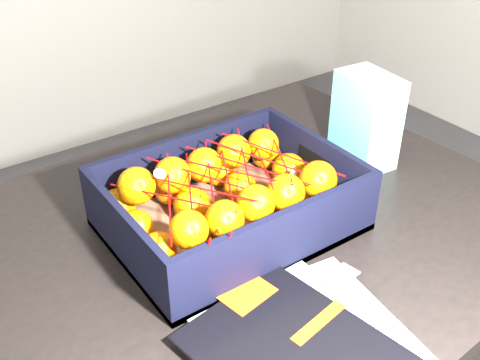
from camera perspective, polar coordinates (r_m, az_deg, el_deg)
table at (r=1.02m, az=-3.72°, el=-10.88°), size 1.25×0.88×0.75m
magazine_stack at (r=0.79m, az=7.36°, el=-16.20°), size 0.30×0.32×0.02m
produce_crate at (r=0.98m, az=-1.02°, el=-2.93°), size 0.40×0.30×0.11m
clementine_heap at (r=0.96m, az=-1.03°, el=-1.59°), size 0.37×0.28×0.11m
mesh_net at (r=0.93m, az=-1.27°, el=0.22°), size 0.33×0.26×0.09m
retail_carton at (r=1.16m, az=12.32°, el=5.82°), size 0.09×0.13×0.18m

